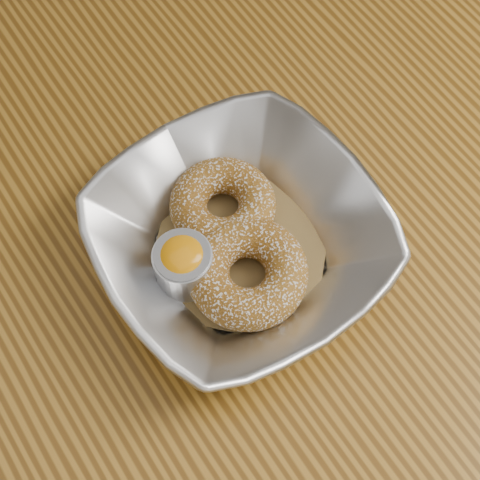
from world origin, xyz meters
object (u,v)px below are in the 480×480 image
table (268,223)px  ramekin (183,264)px  donut_front (248,273)px  serving_bowl (240,241)px  donut_back (223,205)px

table → ramekin: 0.19m
donut_front → ramekin: (-0.04, 0.03, 0.01)m
serving_bowl → donut_back: size_ratio=2.57×
donut_back → ramekin: bearing=-151.9°
table → donut_front: size_ratio=12.02×
donut_front → ramekin: 0.05m
serving_bowl → ramekin: 0.05m
ramekin → donut_back: bearing=28.1°
table → ramekin: (-0.12, -0.05, 0.13)m
serving_bowl → donut_front: (-0.01, -0.03, -0.00)m
table → donut_front: donut_front is taller
table → ramekin: ramekin is taller
serving_bowl → ramekin: bearing=173.4°
donut_front → donut_back: bearing=74.5°
donut_back → donut_front: size_ratio=0.92×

